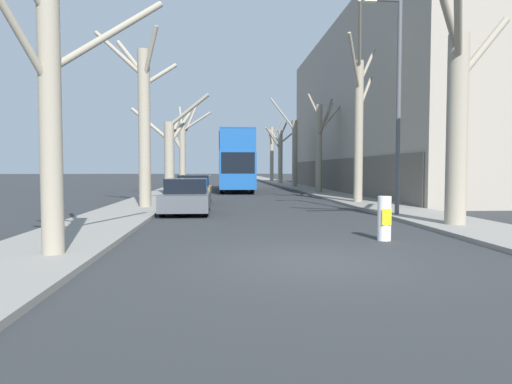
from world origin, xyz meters
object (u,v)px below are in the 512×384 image
object	(u,v)px
street_tree_left_0	(48,91)
double_decker_bus	(235,158)
street_tree_right_5	(272,151)
lamp_post	(396,95)
street_tree_right_3	(294,150)
parked_car_1	(194,190)
street_tree_right_2	(320,143)
street_tree_left_3	(183,150)
street_tree_right_4	(280,153)
street_tree_right_0	(457,114)
traffic_bollard	(384,218)
street_tree_left_2	(170,151)
street_tree_right_1	(359,122)
street_tree_left_1	(143,119)
parked_car_0	(186,197)

from	to	relation	value
street_tree_left_0	double_decker_bus	bearing A→B (deg)	80.44
street_tree_right_5	lamp_post	size ratio (longest dim) A/B	1.08
street_tree_right_3	parked_car_1	world-z (taller)	street_tree_right_3
street_tree_right_2	street_tree_left_3	bearing A→B (deg)	142.32
street_tree_right_2	lamp_post	world-z (taller)	lamp_post
street_tree_right_4	double_decker_bus	bearing A→B (deg)	-109.39
street_tree_right_0	double_decker_bus	bearing A→B (deg)	104.09
street_tree_right_0	street_tree_left_0	bearing A→B (deg)	-159.47
street_tree_left_3	street_tree_right_0	bearing A→B (deg)	-69.55
street_tree_left_3	traffic_bollard	world-z (taller)	street_tree_left_3
street_tree_left_2	traffic_bollard	world-z (taller)	street_tree_left_2
street_tree_right_1	street_tree_left_1	bearing A→B (deg)	-168.37
street_tree_right_1	street_tree_right_5	bearing A→B (deg)	89.75
street_tree_right_5	parked_car_1	size ratio (longest dim) A/B	2.01
street_tree_right_3	parked_car_1	distance (m)	20.86
street_tree_right_5	double_decker_bus	world-z (taller)	street_tree_right_5
street_tree_left_0	street_tree_right_2	distance (m)	25.42
street_tree_left_3	street_tree_right_3	xyz separation A→B (m)	(10.14, 2.15, 0.12)
traffic_bollard	street_tree_left_1	bearing A→B (deg)	128.49
street_tree_left_0	street_tree_left_2	xyz separation A→B (m)	(0.07, 20.79, -0.34)
street_tree_right_4	double_decker_bus	size ratio (longest dim) A/B	0.67
street_tree_right_2	street_tree_right_4	size ratio (longest dim) A/B	1.03
lamp_post	traffic_bollard	size ratio (longest dim) A/B	7.16
street_tree_left_3	lamp_post	size ratio (longest dim) A/B	0.94
street_tree_left_0	lamp_post	xyz separation A→B (m)	(9.62, 6.93, 1.13)
street_tree_right_3	traffic_bollard	size ratio (longest dim) A/B	7.60
street_tree_right_1	double_decker_bus	world-z (taller)	street_tree_right_1
street_tree_left_1	street_tree_right_2	size ratio (longest dim) A/B	1.11
parked_car_0	lamp_post	world-z (taller)	lamp_post
street_tree_right_3	parked_car_0	size ratio (longest dim) A/B	2.10
street_tree_right_1	lamp_post	distance (m)	6.34
street_tree_left_2	street_tree_right_1	xyz separation A→B (m)	(10.15, -7.55, 1.16)
street_tree_left_0	street_tree_right_2	world-z (taller)	street_tree_left_0
parked_car_0	traffic_bollard	xyz separation A→B (m)	(5.42, -7.38, -0.10)
street_tree_right_2	traffic_bollard	world-z (taller)	street_tree_right_2
street_tree_right_4	parked_car_1	distance (m)	30.00
street_tree_right_4	parked_car_0	distance (m)	34.99
street_tree_right_3	lamp_post	size ratio (longest dim) A/B	1.06
double_decker_bus	street_tree_left_2	bearing A→B (deg)	-126.37
street_tree_right_0	parked_car_0	xyz separation A→B (m)	(-8.33, 5.37, -2.75)
street_tree_right_0	street_tree_right_4	distance (m)	39.24
street_tree_left_1	street_tree_right_4	bearing A→B (deg)	72.21
traffic_bollard	street_tree_right_0	bearing A→B (deg)	34.67
street_tree_left_3	street_tree_right_5	distance (m)	24.00
lamp_post	street_tree_right_5	bearing A→B (deg)	89.03
street_tree_right_1	double_decker_bus	size ratio (longest dim) A/B	0.90
parked_car_0	parked_car_1	distance (m)	5.18
street_tree_left_2	street_tree_right_4	world-z (taller)	street_tree_right_4
street_tree_right_3	street_tree_left_1	bearing A→B (deg)	-114.78
street_tree_right_3	parked_car_1	xyz separation A→B (m)	(-8.28, -18.93, -2.87)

